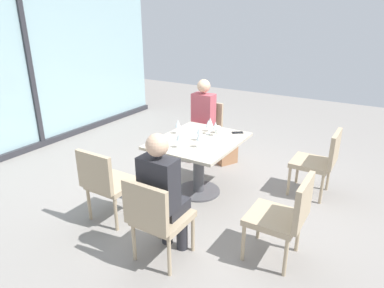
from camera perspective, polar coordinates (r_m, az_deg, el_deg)
ground_plane at (r=4.53m, az=1.09°, el=-7.92°), size 12.00×12.00×0.00m
window_wall_backdrop at (r=6.29m, az=-25.27°, el=10.09°), size 5.81×0.10×2.70m
dining_table_main at (r=4.30m, az=1.14°, el=-1.56°), size 1.16×0.96×0.73m
chair_far_right at (r=5.44m, az=2.14°, el=2.85°), size 0.50×0.46×0.87m
chair_side_end at (r=3.15m, az=-5.92°, el=-11.78°), size 0.50×0.46×0.87m
chair_front_right at (r=4.54m, az=20.52°, el=-2.35°), size 0.46×0.50×0.87m
chair_far_left at (r=3.83m, az=-14.06°, el=-5.97°), size 0.50×0.46×0.87m
chair_front_left at (r=3.27m, az=15.15°, el=-11.16°), size 0.46×0.50×0.87m
person_far_right at (r=5.29m, az=1.59°, el=4.63°), size 0.39×0.34×1.26m
person_side_end at (r=3.12m, az=-4.84°, el=-7.73°), size 0.39×0.34×1.26m
wine_glass_0 at (r=4.15m, az=1.25°, el=2.30°), size 0.07×0.07×0.18m
wine_glass_1 at (r=4.40m, az=-2.35°, el=3.37°), size 0.07×0.07×0.18m
wine_glass_2 at (r=3.93m, az=-2.16°, el=1.21°), size 0.07×0.07×0.18m
wine_glass_3 at (r=4.48m, az=3.04°, el=3.71°), size 0.07×0.07×0.18m
wine_glass_4 at (r=3.94m, az=1.20°, el=1.24°), size 0.07×0.07×0.18m
wine_glass_5 at (r=4.39m, az=2.72°, el=3.34°), size 0.07×0.07×0.18m
wine_glass_6 at (r=4.33m, az=3.94°, el=3.04°), size 0.07×0.07×0.18m
coffee_cup at (r=4.46m, az=4.33°, el=2.40°), size 0.08×0.08×0.09m
cell_phone_on_table at (r=4.50m, az=7.58°, el=1.90°), size 0.14×0.16×0.01m
handbag_0 at (r=5.32m, az=5.87°, el=-1.78°), size 0.34×0.28×0.28m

